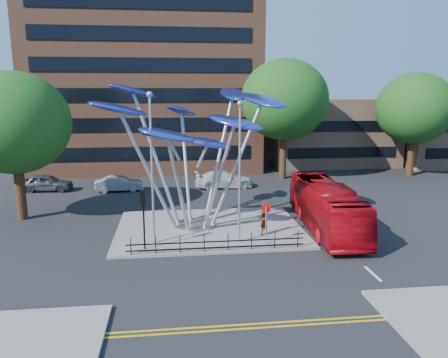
{
  "coord_description": "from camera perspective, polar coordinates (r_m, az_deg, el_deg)",
  "views": [
    {
      "loc": [
        -3.35,
        -21.37,
        9.02
      ],
      "look_at": [
        -0.28,
        4.0,
        3.79
      ],
      "focal_mm": 35.0,
      "sensor_mm": 36.0,
      "label": 1
    }
  ],
  "objects": [
    {
      "name": "leaf_sculpture",
      "position": [
        28.16,
        -4.3,
        7.16
      ],
      "size": [
        12.72,
        9.54,
        9.51
      ],
      "color": "#9EA0A5",
      "rests_on": "traffic_island"
    },
    {
      "name": "low_building_near",
      "position": [
        55.12,
        13.77,
        6.01
      ],
      "size": [
        15.0,
        8.0,
        8.0
      ],
      "primitive_type": "cube",
      "color": "tan",
      "rests_on": "ground"
    },
    {
      "name": "street_lamp_right",
      "position": [
        24.98,
        2.06,
        2.52
      ],
      "size": [
        0.36,
        0.36,
        8.3
      ],
      "color": "#9EA0A5",
      "rests_on": "traffic_island"
    },
    {
      "name": "tree_left",
      "position": [
        33.21,
        -25.76,
        6.59
      ],
      "size": [
        7.6,
        7.6,
        10.32
      ],
      "color": "black",
      "rests_on": "ground"
    },
    {
      "name": "no_entry_sign_island",
      "position": [
        25.52,
        5.52,
        -4.89
      ],
      "size": [
        0.6,
        0.1,
        2.45
      ],
      "color": "#9EA0A5",
      "rests_on": "traffic_island"
    },
    {
      "name": "pedestrian",
      "position": [
        27.34,
        5.19,
        -5.46
      ],
      "size": [
        0.77,
        0.73,
        1.77
      ],
      "primitive_type": "imported",
      "rotation": [
        0.0,
        0.0,
        3.8
      ],
      "color": "gray",
      "rests_on": "traffic_island"
    },
    {
      "name": "red_bus",
      "position": [
        29.4,
        13.17,
        -3.5
      ],
      "size": [
        3.36,
        11.16,
        3.07
      ],
      "primitive_type": "imported",
      "rotation": [
        0.0,
        0.0,
        -0.07
      ],
      "color": "#9E0710",
      "rests_on": "ground"
    },
    {
      "name": "ground",
      "position": [
        23.44,
        1.9,
        -11.07
      ],
      "size": [
        120.0,
        120.0,
        0.0
      ],
      "primitive_type": "plane",
      "color": "black",
      "rests_on": "ground"
    },
    {
      "name": "low_building_far",
      "position": [
        59.83,
        27.14,
        5.01
      ],
      "size": [
        12.0,
        8.0,
        7.0
      ],
      "primitive_type": "cube",
      "color": "tan",
      "rests_on": "ground"
    },
    {
      "name": "double_yellow_far",
      "position": [
        17.88,
        5.14,
        -18.76
      ],
      "size": [
        40.0,
        0.12,
        0.01
      ],
      "primitive_type": "cube",
      "color": "gold",
      "rests_on": "ground"
    },
    {
      "name": "double_yellow_near",
      "position": [
        18.13,
        4.93,
        -18.29
      ],
      "size": [
        40.0,
        0.12,
        0.01
      ],
      "primitive_type": "cube",
      "color": "gold",
      "rests_on": "ground"
    },
    {
      "name": "tree_right",
      "position": [
        44.84,
        7.9,
        10.2
      ],
      "size": [
        8.8,
        8.8,
        12.11
      ],
      "color": "black",
      "rests_on": "ground"
    },
    {
      "name": "parked_car_left",
      "position": [
        42.64,
        -22.1,
        -0.46
      ],
      "size": [
        4.61,
        2.14,
        1.53
      ],
      "primitive_type": "imported",
      "rotation": [
        0.0,
        0.0,
        1.5
      ],
      "color": "#414349",
      "rests_on": "ground"
    },
    {
      "name": "brick_tower",
      "position": [
        53.77,
        -10.16,
        17.78
      ],
      "size": [
        25.0,
        15.0,
        30.0
      ],
      "primitive_type": "cube",
      "color": "brown",
      "rests_on": "ground"
    },
    {
      "name": "pedestrian_railing_front",
      "position": [
        24.69,
        -1.02,
        -8.49
      ],
      "size": [
        10.0,
        0.06,
        1.0
      ],
      "color": "black",
      "rests_on": "traffic_island"
    },
    {
      "name": "parked_car_right",
      "position": [
        40.88,
        0.01,
        -0.05
      ],
      "size": [
        5.53,
        2.51,
        1.57
      ],
      "primitive_type": "imported",
      "rotation": [
        0.0,
        0.0,
        1.63
      ],
      "color": "silver",
      "rests_on": "ground"
    },
    {
      "name": "tree_far",
      "position": [
        50.27,
        23.67,
        8.43
      ],
      "size": [
        8.0,
        8.0,
        10.81
      ],
      "color": "black",
      "rests_on": "ground"
    },
    {
      "name": "parked_car_mid",
      "position": [
        40.59,
        -13.51,
        -0.58
      ],
      "size": [
        4.36,
        1.81,
        1.4
      ],
      "primitive_type": "imported",
      "rotation": [
        0.0,
        0.0,
        1.65
      ],
      "color": "#9C9FA3",
      "rests_on": "ground"
    },
    {
      "name": "street_lamp_left",
      "position": [
        25.17,
        -9.45,
        3.04
      ],
      "size": [
        0.36,
        0.36,
        8.8
      ],
      "color": "#9EA0A5",
      "rests_on": "traffic_island"
    },
    {
      "name": "traffic_island",
      "position": [
        28.89,
        -1.9,
        -6.47
      ],
      "size": [
        12.0,
        9.0,
        0.15
      ],
      "primitive_type": "cube",
      "color": "slate",
      "rests_on": "ground"
    },
    {
      "name": "traffic_light_island",
      "position": [
        24.77,
        -10.49,
        -3.61
      ],
      "size": [
        0.28,
        0.18,
        3.42
      ],
      "color": "black",
      "rests_on": "traffic_island"
    }
  ]
}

